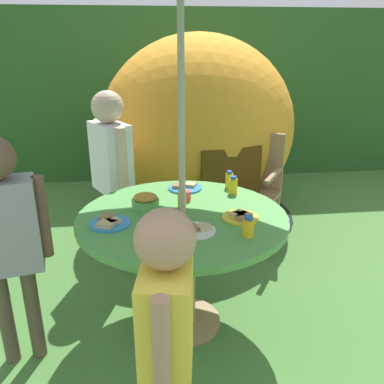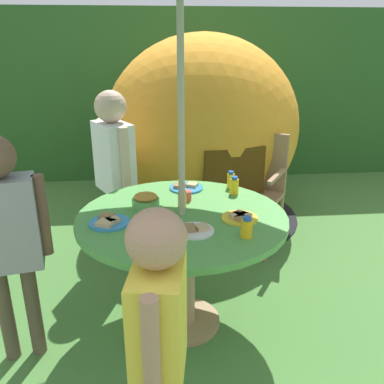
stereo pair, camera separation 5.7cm
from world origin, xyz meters
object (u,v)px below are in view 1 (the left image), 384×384
juice_bottle_front_edge (182,199)px  juice_bottle_back_edge (229,180)px  dome_tent (199,131)px  plate_mid_right (109,223)px  child_in_grey_shirt (4,227)px  plate_far_left (240,217)px  juice_bottle_near_right (159,245)px  child_in_yellow_shirt (167,324)px  cup_near (186,196)px  juice_bottle_far_right (248,227)px  snack_bowl (145,201)px  plate_near_left (196,230)px  wooden_chair (250,183)px  plate_center_front (185,187)px  child_in_white_shirt (111,158)px  juice_bottle_mid_left (161,219)px  juice_bottle_center_back (233,185)px  garden_table (183,240)px

juice_bottle_front_edge → juice_bottle_back_edge: juice_bottle_back_edge is taller
dome_tent → plate_mid_right: 1.91m
child_in_grey_shirt → juice_bottle_back_edge: child_in_grey_shirt is taller
plate_far_left → juice_bottle_back_edge: size_ratio=1.72×
juice_bottle_near_right → juice_bottle_back_edge: size_ratio=0.97×
plate_mid_right → child_in_yellow_shirt: bearing=-73.4°
dome_tent → cup_near: 1.49m
juice_bottle_far_right → juice_bottle_near_right: bearing=-162.8°
snack_bowl → juice_bottle_far_right: 0.67m
plate_near_left → wooden_chair: bearing=63.9°
plate_mid_right → wooden_chair: bearing=46.7°
plate_center_front → cup_near: cup_near is taller
dome_tent → child_in_white_shirt: 1.15m
juice_bottle_near_right → juice_bottle_front_edge: juice_bottle_near_right is taller
snack_bowl → juice_bottle_mid_left: (0.08, -0.31, 0.02)m
juice_bottle_near_right → juice_bottle_mid_left: juice_bottle_mid_left is taller
child_in_grey_shirt → cup_near: child_in_grey_shirt is taller
child_in_grey_shirt → juice_bottle_front_edge: 0.96m
child_in_yellow_shirt → snack_bowl: bearing=11.9°
juice_bottle_back_edge → child_in_yellow_shirt: bearing=-110.1°
juice_bottle_far_right → juice_bottle_center_back: juice_bottle_center_back is taller
juice_bottle_far_right → plate_mid_right: bearing=162.5°
wooden_chair → cup_near: wooden_chair is taller
child_in_yellow_shirt → juice_bottle_far_right: (0.44, 0.64, 0.04)m
juice_bottle_back_edge → plate_far_left: bearing=-94.6°
wooden_chair → juice_bottle_back_edge: size_ratio=8.16×
child_in_white_shirt → juice_bottle_back_edge: bearing=34.2°
child_in_white_shirt → plate_near_left: (0.49, -1.05, -0.11)m
child_in_white_shirt → juice_bottle_front_edge: 0.84m
garden_table → child_in_white_shirt: size_ratio=0.88×
garden_table → juice_bottle_far_right: size_ratio=10.84×
dome_tent → child_in_grey_shirt: 2.23m
juice_bottle_far_right → juice_bottle_center_back: bearing=84.9°
child_in_white_shirt → child_in_yellow_shirt: bearing=-18.8°
child_in_grey_shirt → plate_far_left: bearing=-7.4°
dome_tent → plate_far_left: (-0.01, -1.77, -0.11)m
juice_bottle_far_right → juice_bottle_center_back: (0.05, 0.61, 0.00)m
plate_mid_right → plate_far_left: bearing=-0.6°
wooden_chair → plate_center_front: 0.91m
plate_center_front → child_in_white_shirt: bearing=141.6°
plate_far_left → juice_bottle_back_edge: juice_bottle_back_edge is taller
garden_table → cup_near: (0.04, 0.21, 0.19)m
plate_far_left → juice_bottle_mid_left: bearing=-168.8°
child_in_white_shirt → cup_near: child_in_white_shirt is taller
plate_center_front → juice_bottle_near_right: juice_bottle_near_right is taller
juice_bottle_near_right → juice_bottle_far_right: size_ratio=1.03×
juice_bottle_near_right → juice_bottle_far_right: bearing=17.2°
plate_mid_right → plate_center_front: size_ratio=0.98×
child_in_white_shirt → juice_bottle_back_edge: (0.80, -0.41, -0.06)m
plate_center_front → juice_bottle_center_back: bearing=-22.7°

